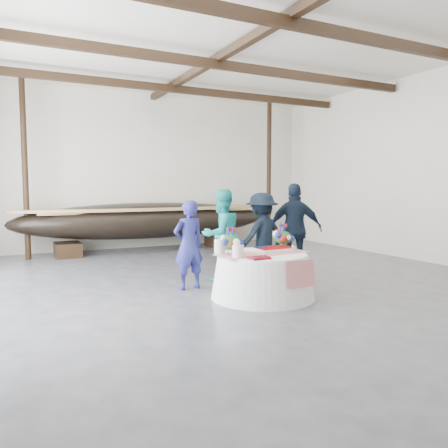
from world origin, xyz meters
name	(u,v)px	position (x,y,z in m)	size (l,w,h in m)	color
floor	(255,287)	(0.00, 0.00, 0.00)	(10.00, 12.00, 0.01)	#3D3D42
wall_back	(153,171)	(0.00, 6.00, 2.25)	(10.00, 0.02, 4.50)	silver
wall_right	(447,166)	(5.00, 0.00, 2.25)	(0.02, 12.00, 4.50)	silver
ceiling	(257,28)	(0.00, 0.00, 4.50)	(10.00, 12.00, 0.01)	white
pavilion_structure	(233,70)	(0.00, 0.86, 4.00)	(9.80, 11.76, 4.50)	black
longboat_display	(149,220)	(-0.41, 5.10, 0.86)	(7.21, 1.44, 1.35)	black
banquet_table	(263,276)	(-0.26, -0.66, 0.36)	(1.67, 1.67, 0.72)	white
tabletop_items	(258,244)	(-0.28, -0.53, 0.87)	(1.58, 0.97, 0.40)	red
guest_woman_blue	(189,245)	(-1.11, 0.42, 0.78)	(0.57, 0.37, 1.57)	navy
guest_woman_teal	(221,235)	(-0.27, 0.83, 0.88)	(0.85, 0.66, 1.75)	teal
guest_man_left	(262,236)	(0.52, 0.65, 0.84)	(1.09, 0.62, 1.68)	black
guest_man_right	(295,229)	(1.28, 0.60, 0.93)	(1.09, 0.46, 1.87)	#131F2F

